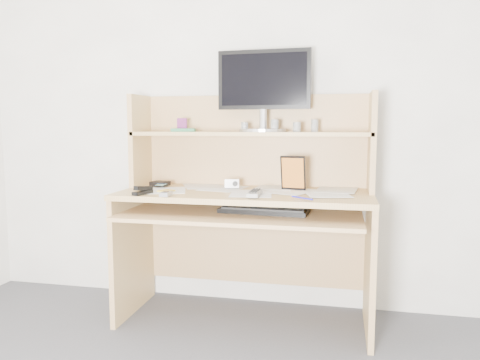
% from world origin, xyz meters
% --- Properties ---
extents(back_wall, '(3.60, 0.04, 2.50)m').
position_xyz_m(back_wall, '(0.00, 1.80, 1.25)').
color(back_wall, white).
rests_on(back_wall, floor).
extents(desk, '(1.40, 0.70, 1.30)m').
position_xyz_m(desk, '(0.00, 1.56, 0.69)').
color(desk, tan).
rests_on(desk, floor).
extents(paper_clutter, '(1.32, 0.54, 0.01)m').
position_xyz_m(paper_clutter, '(0.00, 1.48, 0.75)').
color(paper_clutter, white).
rests_on(paper_clutter, desk).
extents(keyboard, '(0.49, 0.21, 0.03)m').
position_xyz_m(keyboard, '(0.12, 1.40, 0.67)').
color(keyboard, black).
rests_on(keyboard, desk).
extents(tv_remote, '(0.06, 0.20, 0.02)m').
position_xyz_m(tv_remote, '(0.08, 1.32, 0.77)').
color(tv_remote, gray).
rests_on(tv_remote, paper_clutter).
extents(flip_phone, '(0.05, 0.09, 0.02)m').
position_xyz_m(flip_phone, '(-0.37, 1.22, 0.77)').
color(flip_phone, '#AEAEB0').
rests_on(flip_phone, paper_clutter).
extents(stapler, '(0.07, 0.14, 0.04)m').
position_xyz_m(stapler, '(-0.51, 1.25, 0.78)').
color(stapler, black).
rests_on(stapler, paper_clutter).
extents(wallet, '(0.11, 0.10, 0.03)m').
position_xyz_m(wallet, '(-0.55, 1.58, 0.77)').
color(wallet, black).
rests_on(wallet, paper_clutter).
extents(sticky_note_pad, '(0.09, 0.09, 0.01)m').
position_xyz_m(sticky_note_pad, '(-0.43, 1.38, 0.75)').
color(sticky_note_pad, yellow).
rests_on(sticky_note_pad, desk).
extents(digital_camera, '(0.09, 0.05, 0.05)m').
position_xyz_m(digital_camera, '(-0.10, 1.58, 0.78)').
color(digital_camera, silver).
rests_on(digital_camera, paper_clutter).
extents(game_case, '(0.14, 0.03, 0.19)m').
position_xyz_m(game_case, '(0.26, 1.55, 0.85)').
color(game_case, black).
rests_on(game_case, paper_clutter).
extents(blue_pen, '(0.11, 0.09, 0.01)m').
position_xyz_m(blue_pen, '(0.34, 1.25, 0.76)').
color(blue_pen, '#1A16AA').
rests_on(blue_pen, paper_clutter).
extents(card_box, '(0.06, 0.03, 0.08)m').
position_xyz_m(card_box, '(-0.42, 1.63, 1.12)').
color(card_box, maroon).
rests_on(card_box, desk).
extents(shelf_book, '(0.18, 0.22, 0.02)m').
position_xyz_m(shelf_book, '(-0.40, 1.62, 1.09)').
color(shelf_book, '#378A51').
rests_on(shelf_book, desk).
extents(chip_stack_a, '(0.05, 0.05, 0.06)m').
position_xyz_m(chip_stack_a, '(-0.03, 1.62, 1.11)').
color(chip_stack_a, black).
rests_on(chip_stack_a, desk).
extents(chip_stack_b, '(0.05, 0.05, 0.07)m').
position_xyz_m(chip_stack_b, '(0.14, 1.63, 1.12)').
color(chip_stack_b, silver).
rests_on(chip_stack_b, desk).
extents(chip_stack_c, '(0.05, 0.05, 0.06)m').
position_xyz_m(chip_stack_c, '(0.27, 1.62, 1.11)').
color(chip_stack_c, black).
rests_on(chip_stack_c, desk).
extents(chip_stack_d, '(0.05, 0.05, 0.07)m').
position_xyz_m(chip_stack_d, '(0.37, 1.66, 1.12)').
color(chip_stack_d, white).
rests_on(chip_stack_d, desk).
extents(monitor, '(0.55, 0.27, 0.47)m').
position_xyz_m(monitor, '(0.07, 1.67, 1.33)').
color(monitor, '#BCBBC1').
rests_on(monitor, desk).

